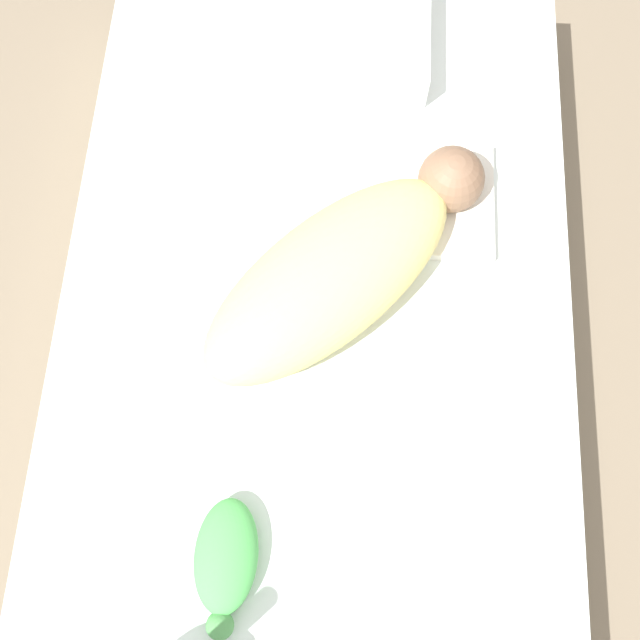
{
  "coord_description": "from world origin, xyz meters",
  "views": [
    {
      "loc": [
        0.33,
        0.03,
        1.35
      ],
      "look_at": [
        -0.07,
        0.01,
        0.22
      ],
      "focal_mm": 42.0,
      "sensor_mm": 36.0,
      "label": 1
    }
  ],
  "objects": [
    {
      "name": "bed_mattress",
      "position": [
        0.0,
        0.0,
        0.08
      ],
      "size": [
        1.58,
        0.87,
        0.17
      ],
      "color": "white",
      "rests_on": "ground_plane"
    },
    {
      "name": "swaddled_baby",
      "position": [
        -0.16,
        0.04,
        0.23
      ],
      "size": [
        0.5,
        0.5,
        0.12
      ],
      "rotation": [
        0.0,
        0.0,
        2.35
      ],
      "color": "#EFDB7F",
      "rests_on": "bed_mattress"
    },
    {
      "name": "pillow",
      "position": [
        -0.67,
        0.04,
        0.21
      ],
      "size": [
        0.31,
        0.29,
        0.08
      ],
      "color": "white",
      "rests_on": "bed_mattress"
    },
    {
      "name": "ground_plane",
      "position": [
        0.0,
        0.0,
        0.0
      ],
      "size": [
        12.0,
        12.0,
        0.0
      ],
      "primitive_type": "plane",
      "color": "#7A6B56"
    },
    {
      "name": "turtle_plush",
      "position": [
        0.31,
        -0.11,
        0.2
      ],
      "size": [
        0.2,
        0.09,
        0.06
      ],
      "color": "#51B756",
      "rests_on": "bed_mattress"
    },
    {
      "name": "burp_cloth",
      "position": [
        -0.32,
        0.19,
        0.18
      ],
      "size": [
        0.22,
        0.22,
        0.02
      ],
      "color": "white",
      "rests_on": "bed_mattress"
    }
  ]
}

